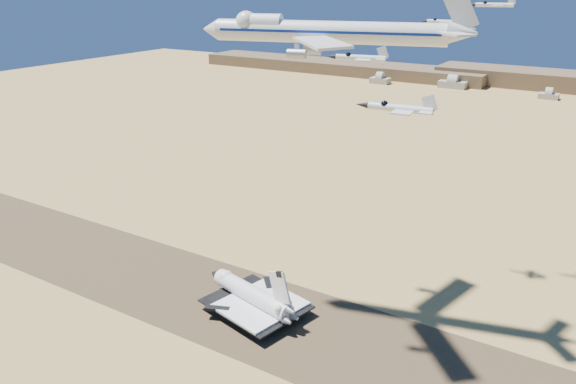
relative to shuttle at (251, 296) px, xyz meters
The scene contains 12 objects.
ground 9.44m from the shuttle, behind, with size 1200.00×1200.00×0.00m, color #A48449.
runway 9.42m from the shuttle, behind, with size 600.00×50.00×0.06m, color brown.
hangars 482.54m from the shuttle, 98.50° to the left, with size 200.50×29.50×30.00m.
shuttle is the anchor object (origin of this frame).
carrier_747 94.53m from the shuttle, 45.65° to the left, with size 86.90×65.23×21.66m.
crew_a 11.11m from the shuttle, 30.09° to the right, with size 0.59×0.39×1.61m, color orange.
crew_b 12.37m from the shuttle, 47.11° to the right, with size 0.85×0.49×1.74m, color orange.
crew_c 15.44m from the shuttle, 41.46° to the right, with size 0.95×0.49×1.62m, color orange.
chase_jet_a 104.67m from the shuttle, 24.73° to the right, with size 14.43×8.25×3.65m.
chase_jet_b 111.80m from the shuttle, 30.49° to the right, with size 16.48×8.98×4.11m.
chase_jet_c 122.00m from the shuttle, 60.47° to the left, with size 14.52×7.90×3.62m.
chase_jet_d 136.27m from the shuttle, 54.25° to the left, with size 16.24×9.24×4.10m.
Camera 1 is at (110.59, -141.64, 112.68)m, focal length 35.00 mm.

